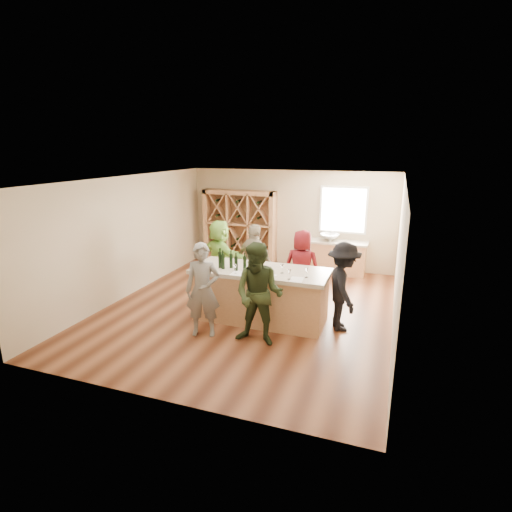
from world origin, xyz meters
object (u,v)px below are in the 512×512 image
(wine_bottle_e, at_px, (245,264))
(person_far_left, at_px, (220,256))
(tasting_counter_base, at_px, (260,296))
(wine_bottle_f, at_px, (258,266))
(wine_bottle_b, at_px, (223,262))
(person_near_left, at_px, (203,290))
(person_far_mid, at_px, (255,261))
(sink, at_px, (329,237))
(person_server, at_px, (343,287))
(wine_bottle_d, at_px, (236,264))
(person_far_right, at_px, (302,267))
(person_near_right, at_px, (259,295))
(wine_rack, at_px, (240,227))
(wine_bottle_a, at_px, (220,260))
(wine_bottle_c, at_px, (231,261))

(wine_bottle_e, xyz_separation_m, person_far_left, (-1.22, 1.51, -0.34))
(tasting_counter_base, height_order, wine_bottle_f, wine_bottle_f)
(wine_bottle_b, xyz_separation_m, person_near_left, (-0.07, -0.77, -0.34))
(wine_bottle_b, bearing_deg, person_far_mid, 82.40)
(sink, height_order, person_server, person_server)
(sink, height_order, person_near_left, person_near_left)
(wine_bottle_e, bearing_deg, tasting_counter_base, 36.54)
(wine_bottle_d, xyz_separation_m, person_far_right, (0.98, 1.48, -0.38))
(person_near_right, bearing_deg, wine_rack, 115.84)
(wine_bottle_f, bearing_deg, person_far_right, 71.52)
(wine_bottle_b, distance_m, person_far_left, 1.76)
(wine_bottle_d, distance_m, person_far_right, 1.81)
(wine_bottle_a, xyz_separation_m, wine_bottle_d, (0.37, -0.07, -0.02))
(person_server, bearing_deg, wine_rack, 23.56)
(person_near_left, distance_m, person_server, 2.65)
(tasting_counter_base, height_order, person_far_right, person_far_right)
(sink, distance_m, tasting_counter_base, 3.78)
(wine_bottle_c, xyz_separation_m, person_far_mid, (0.05, 1.26, -0.35))
(wine_bottle_d, xyz_separation_m, person_near_right, (0.72, -0.72, -0.29))
(person_far_right, bearing_deg, wine_rack, -43.12)
(wine_rack, height_order, tasting_counter_base, wine_rack)
(person_near_right, bearing_deg, wine_bottle_a, 144.61)
(sink, distance_m, person_near_right, 4.66)
(person_near_left, relative_size, person_server, 1.03)
(person_far_right, xyz_separation_m, person_far_left, (-2.04, 0.09, 0.04))
(sink, xyz_separation_m, wine_bottle_f, (-0.72, -3.96, 0.22))
(wine_bottle_b, bearing_deg, wine_bottle_c, 40.64)
(person_near_left, bearing_deg, person_far_right, 41.94)
(person_far_right, height_order, person_far_left, person_far_left)
(person_server, bearing_deg, wine_bottle_a, 76.19)
(wine_bottle_a, xyz_separation_m, person_far_mid, (0.26, 1.33, -0.37))
(wine_bottle_d, distance_m, person_far_mid, 1.45)
(wine_bottle_b, distance_m, person_far_right, 1.97)
(wine_bottle_d, bearing_deg, wine_bottle_f, -5.94)
(tasting_counter_base, relative_size, wine_bottle_f, 8.67)
(wine_rack, height_order, person_far_mid, wine_rack)
(person_near_left, bearing_deg, person_near_right, -15.79)
(sink, xyz_separation_m, person_near_right, (-0.47, -4.63, -0.08))
(wine_rack, relative_size, wine_bottle_d, 7.79)
(wine_bottle_e, height_order, person_near_right, person_near_right)
(sink, height_order, tasting_counter_base, sink)
(person_far_left, bearing_deg, person_far_mid, -157.20)
(tasting_counter_base, height_order, person_server, person_server)
(wine_bottle_e, bearing_deg, wine_rack, 113.01)
(wine_bottle_c, distance_m, person_far_left, 1.72)
(wine_bottle_c, height_order, person_near_left, person_near_left)
(wine_bottle_c, relative_size, person_server, 0.16)
(wine_bottle_f, bearing_deg, person_server, 15.00)
(person_server, xyz_separation_m, person_far_right, (-1.06, 1.11, -0.02))
(wine_bottle_e, relative_size, person_near_left, 0.16)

